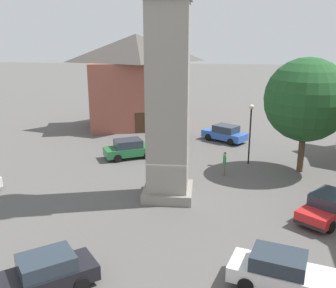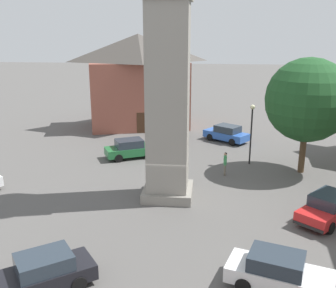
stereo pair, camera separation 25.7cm
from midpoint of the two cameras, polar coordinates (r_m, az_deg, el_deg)
The scene contains 10 objects.
ground_plane at distance 24.75m, azimuth -0.30°, elevation -7.58°, with size 200.00×200.00×0.00m, color #565451.
car_blue_kerb at distance 23.22m, azimuth 21.85°, elevation -8.43°, with size 4.22×3.98×1.53m.
car_red_corner at distance 31.90m, azimuth -5.81°, elevation -0.68°, with size 3.34×4.45×1.53m.
car_white_side at distance 17.03m, azimuth -17.90°, elevation -17.46°, with size 3.82×4.32×1.53m.
car_black_far at distance 36.85m, azimuth 8.02°, elevation 1.56°, with size 3.79×4.33×1.53m.
car_green_alley at distance 16.99m, azimuth 15.57°, elevation -17.33°, with size 2.88×4.45×1.53m.
pedestrian at distance 28.20m, azimuth 7.92°, elevation -2.51°, with size 0.56×0.23×1.69m.
tree at distance 29.16m, azimuth 19.16°, elevation 6.05°, with size 5.87×5.87×8.24m.
building_terrace_right at distance 41.73m, azimuth -4.74°, elevation 9.16°, with size 8.95×11.72×9.60m.
lamp_post at distance 30.31m, azimuth 11.62°, elevation 2.83°, with size 0.36×0.36×4.65m.
Camera 1 is at (-22.55, -2.16, 9.98)m, focal length 42.10 mm.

